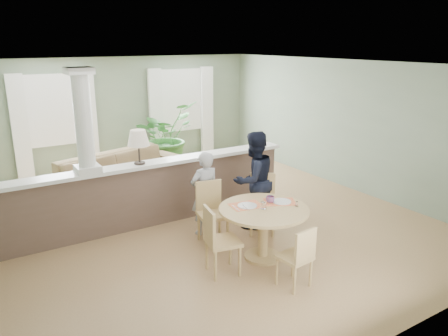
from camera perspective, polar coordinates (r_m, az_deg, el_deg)
ground at (r=7.96m, az=-2.90°, el=-6.40°), size 8.00×8.00×0.00m
room_shell at (r=7.98m, az=-5.49°, el=7.18°), size 7.02×8.02×2.71m
pony_wall at (r=7.49m, az=-10.33°, el=-2.36°), size 5.32×0.38×2.70m
sofa at (r=9.01m, az=-13.16°, el=-1.08°), size 3.23×1.96×0.88m
houseplant at (r=10.79m, az=-7.66°, el=4.17°), size 1.92×1.85×1.64m
dining_table at (r=6.33m, az=5.21°, el=-6.55°), size 1.29×1.29×0.88m
chair_far_boy at (r=6.86m, az=-1.69°, el=-5.42°), size 0.51×0.51×0.97m
chair_far_man at (r=7.25m, az=5.04°, el=-4.22°), size 0.61×0.61×0.97m
chair_near at (r=5.71m, az=9.72°, el=-11.15°), size 0.42×0.42×0.84m
chair_side at (r=5.92m, az=-0.82°, el=-9.14°), size 0.51×0.51×0.96m
child_person at (r=7.07m, az=-2.54°, el=-3.33°), size 0.51×0.34×1.39m
man_person at (r=7.31m, az=3.90°, el=-1.58°), size 0.87×0.71×1.66m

